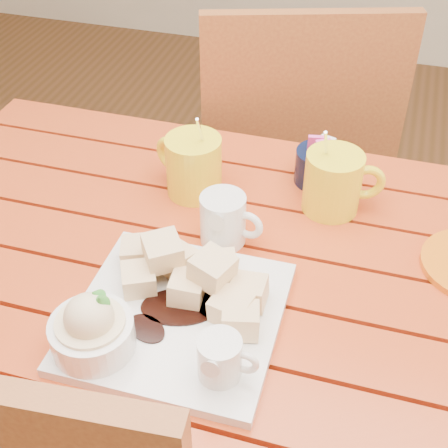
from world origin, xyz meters
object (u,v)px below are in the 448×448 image
(chair_far, at_px, (291,156))
(table, at_px, (215,310))
(dessert_plate, at_px, (162,311))
(coffee_mug_left, at_px, (192,164))
(coffee_mug_right, at_px, (335,182))

(chair_far, bearing_deg, table, 71.39)
(dessert_plate, xyz_separation_m, chair_far, (0.04, 0.80, -0.24))
(dessert_plate, xyz_separation_m, coffee_mug_left, (-0.06, 0.33, 0.02))
(dessert_plate, distance_m, coffee_mug_right, 0.40)
(table, bearing_deg, chair_far, 89.49)
(table, distance_m, chair_far, 0.66)
(dessert_plate, relative_size, coffee_mug_left, 1.76)
(coffee_mug_right, bearing_deg, coffee_mug_left, 168.37)
(chair_far, bearing_deg, dessert_plate, 69.18)
(table, distance_m, dessert_plate, 0.21)
(table, height_order, coffee_mug_left, coffee_mug_left)
(dessert_plate, bearing_deg, chair_far, 87.27)
(dessert_plate, distance_m, chair_far, 0.84)
(table, xyz_separation_m, dessert_plate, (-0.03, -0.15, 0.14))
(coffee_mug_right, bearing_deg, dessert_plate, -135.08)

